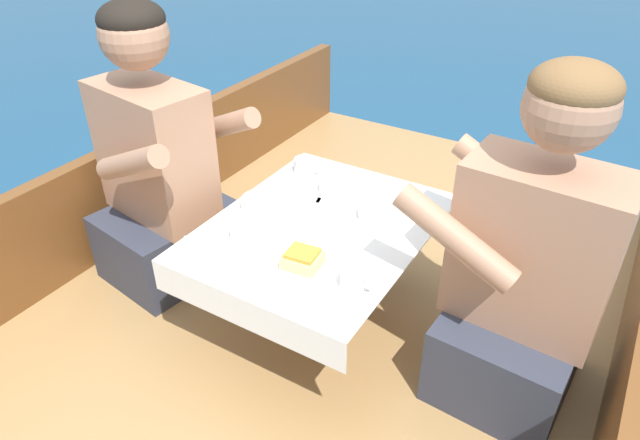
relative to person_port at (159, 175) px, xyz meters
name	(u,v)px	position (x,y,z in m)	size (l,w,h in m)	color
ground_plane	(322,381)	(0.62, 0.08, -0.76)	(60.00, 60.00, 0.00)	navy
boat_deck	(322,348)	(0.62, 0.08, -0.58)	(1.92, 3.18, 0.35)	#A87F4C
gunwale_port	(124,192)	(-0.31, 0.08, -0.20)	(0.06, 3.18, 0.41)	brown
gunwale_starboard	(630,378)	(1.55, 0.08, -0.20)	(0.06, 3.18, 0.41)	brown
cockpit_table	(320,235)	(0.62, 0.06, -0.07)	(0.64, 0.81, 0.37)	#B2B2B7
person_port	(159,175)	(0.00, 0.00, 0.00)	(0.57, 0.51, 0.99)	#333847
person_starboard	(526,274)	(1.24, 0.11, -0.01)	(0.54, 0.47, 0.98)	#333847
plate_sandwich	(303,267)	(0.69, -0.15, -0.03)	(0.18, 0.18, 0.01)	silver
plate_bread	(340,232)	(0.69, 0.06, -0.03)	(0.16, 0.16, 0.01)	silver
sandwich	(302,259)	(0.69, -0.15, 0.00)	(0.11, 0.10, 0.05)	#E0BC7F
bowl_port_near	(262,203)	(0.41, 0.05, -0.01)	(0.13, 0.13, 0.04)	silver
bowl_starboard_near	(340,185)	(0.56, 0.28, -0.01)	(0.14, 0.14, 0.04)	silver
bowl_center_far	(376,212)	(0.75, 0.19, -0.01)	(0.11, 0.11, 0.04)	silver
bowl_port_far	(255,231)	(0.48, -0.09, -0.01)	(0.15, 0.15, 0.04)	silver
coffee_cup_port	(305,165)	(0.39, 0.34, -0.01)	(0.11, 0.08, 0.05)	silver
coffee_cup_starboard	(353,279)	(0.85, -0.15, -0.01)	(0.10, 0.07, 0.06)	silver
tin_can	(413,199)	(0.82, 0.32, -0.01)	(0.07, 0.07, 0.05)	silver
utensil_knife_starboard	(299,226)	(0.57, 0.02, -0.03)	(0.12, 0.13, 0.00)	silver
utensil_knife_port	(300,204)	(0.49, 0.14, -0.03)	(0.07, 0.16, 0.00)	silver
utensil_spoon_starboard	(188,246)	(0.35, -0.24, -0.03)	(0.12, 0.14, 0.01)	silver
utensil_fork_port	(314,208)	(0.55, 0.14, -0.03)	(0.06, 0.17, 0.00)	silver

